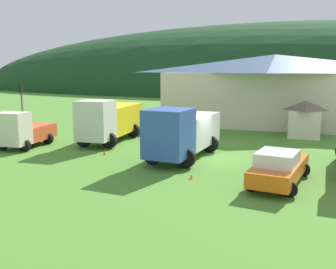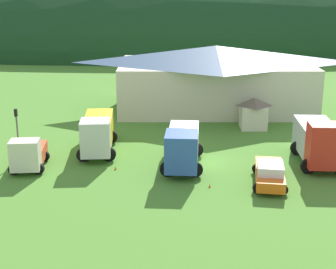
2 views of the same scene
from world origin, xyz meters
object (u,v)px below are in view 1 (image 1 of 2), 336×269
at_px(depot_building, 274,88).
at_px(traffic_light_west, 22,108).
at_px(flatbed_truck_yellow, 110,119).
at_px(box_truck_blue, 182,131).
at_px(traffic_cone_mid_row, 105,155).
at_px(traffic_cone_near_pickup, 191,179).
at_px(play_shed_cream, 304,119).
at_px(service_pickup_orange, 279,167).
at_px(light_truck_cream, 22,130).

xyz_separation_m(depot_building, traffic_light_west, (-16.31, -16.96, -0.91)).
height_order(flatbed_truck_yellow, traffic_light_west, traffic_light_west).
bearing_deg(box_truck_blue, traffic_cone_mid_row, -78.37).
distance_m(flatbed_truck_yellow, traffic_light_west, 6.30).
bearing_deg(traffic_cone_near_pickup, flatbed_truck_yellow, 138.78).
relative_size(play_shed_cream, box_truck_blue, 0.39).
distance_m(depot_building, play_shed_cream, 8.28).
bearing_deg(box_truck_blue, flatbed_truck_yellow, -112.93).
bearing_deg(depot_building, traffic_cone_mid_row, -115.76).
distance_m(box_truck_blue, traffic_cone_near_pickup, 4.66).
bearing_deg(flatbed_truck_yellow, play_shed_cream, 112.70).
height_order(depot_building, service_pickup_orange, depot_building).
xyz_separation_m(light_truck_cream, traffic_cone_near_pickup, (13.08, -3.41, -1.21)).
relative_size(play_shed_cream, traffic_cone_mid_row, 5.22).
distance_m(box_truck_blue, traffic_cone_mid_row, 5.28).
distance_m(depot_building, service_pickup_orange, 21.42).
xyz_separation_m(service_pickup_orange, traffic_light_west, (-18.24, 4.21, 1.77)).
relative_size(service_pickup_orange, traffic_cone_near_pickup, 11.91).
relative_size(depot_building, play_shed_cream, 7.34).
bearing_deg(light_truck_cream, service_pickup_orange, 75.76).
distance_m(depot_building, box_truck_blue, 18.25).
height_order(depot_building, box_truck_blue, depot_building).
xyz_separation_m(flatbed_truck_yellow, traffic_cone_mid_row, (1.80, -4.10, -1.69)).
distance_m(depot_building, flatbed_truck_yellow, 17.93).
relative_size(depot_building, traffic_cone_near_pickup, 46.45).
bearing_deg(traffic_cone_near_pickup, service_pickup_orange, 7.69).
bearing_deg(traffic_light_west, service_pickup_orange, -12.99).
bearing_deg(depot_building, play_shed_cream, -68.22).
relative_size(traffic_light_west, traffic_cone_mid_row, 7.56).
height_order(depot_building, traffic_cone_mid_row, depot_building).
xyz_separation_m(play_shed_cream, flatbed_truck_yellow, (-13.65, -6.82, 0.18)).
xyz_separation_m(depot_building, traffic_cone_near_pickup, (-2.18, -21.72, -3.51)).
xyz_separation_m(depot_building, light_truck_cream, (-15.26, -18.32, -2.30)).
bearing_deg(traffic_light_west, traffic_cone_mid_row, -10.89).
relative_size(depot_building, box_truck_blue, 2.87).
relative_size(traffic_cone_near_pickup, traffic_cone_mid_row, 0.83).
distance_m(box_truck_blue, service_pickup_orange, 6.83).
distance_m(depot_building, traffic_cone_mid_row, 20.72).
height_order(play_shed_cream, service_pickup_orange, play_shed_cream).
bearing_deg(service_pickup_orange, depot_building, -166.30).
distance_m(flatbed_truck_yellow, box_truck_blue, 7.59).
height_order(play_shed_cream, traffic_light_west, traffic_light_west).
relative_size(depot_building, service_pickup_orange, 3.90).
distance_m(light_truck_cream, traffic_cone_near_pickup, 13.57).
xyz_separation_m(box_truck_blue, traffic_cone_near_pickup, (1.73, -3.99, -1.67)).
height_order(flatbed_truck_yellow, traffic_cone_near_pickup, flatbed_truck_yellow).
bearing_deg(flatbed_truck_yellow, traffic_cone_mid_row, 19.79).
bearing_deg(traffic_light_west, light_truck_cream, -52.28).
xyz_separation_m(light_truck_cream, box_truck_blue, (11.35, 0.58, 0.46)).
distance_m(play_shed_cream, traffic_light_west, 21.53).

